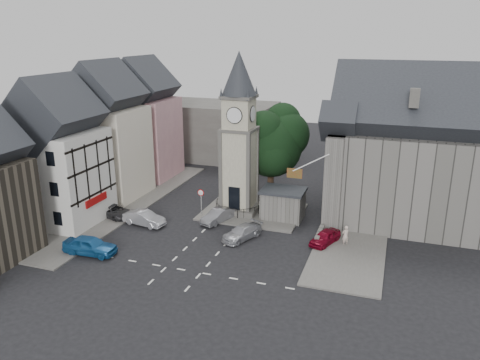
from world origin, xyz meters
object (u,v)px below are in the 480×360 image
at_px(stone_shelter, 283,204).
at_px(pedestrian, 345,236).
at_px(clock_tower, 239,135).
at_px(car_west_blue, 90,245).
at_px(car_east_red, 325,237).

bearing_deg(stone_shelter, pedestrian, -32.85).
bearing_deg(clock_tower, car_west_blue, -122.56).
height_order(car_east_red, pedestrian, pedestrian).
xyz_separation_m(stone_shelter, car_west_blue, (-13.42, -13.01, -0.77)).
relative_size(clock_tower, car_west_blue, 3.54).
bearing_deg(car_east_red, clock_tower, 173.82).
xyz_separation_m(clock_tower, car_east_red, (9.79, -5.09, -7.50)).
relative_size(car_west_blue, car_east_red, 1.26).
bearing_deg(clock_tower, pedestrian, -22.73).
bearing_deg(car_west_blue, clock_tower, -36.60).
relative_size(clock_tower, pedestrian, 8.71).
distance_m(stone_shelter, car_east_red, 6.85).
height_order(car_west_blue, pedestrian, pedestrian).
relative_size(stone_shelter, pedestrian, 2.30).
bearing_deg(car_east_red, stone_shelter, 158.64).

